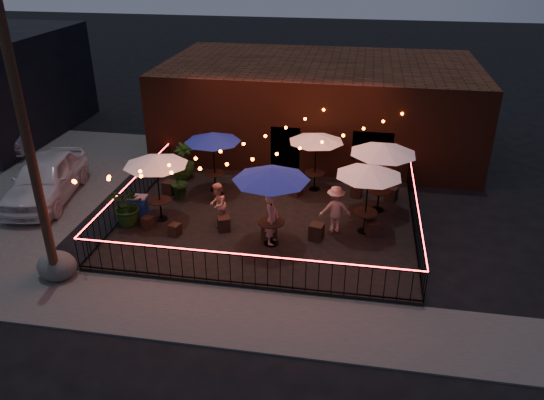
{
  "coord_description": "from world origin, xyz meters",
  "views": [
    {
      "loc": [
        2.94,
        -14.11,
        9.04
      ],
      "look_at": [
        0.24,
        1.45,
        1.19
      ],
      "focal_mm": 35.0,
      "sensor_mm": 36.0,
      "label": 1
    }
  ],
  "objects_px": {
    "cafe_table_0": "(156,161)",
    "cafe_table_5": "(383,149)",
    "utility_pole": "(30,155)",
    "cafe_table_4": "(369,172)",
    "boulder": "(57,266)",
    "cafe_table_1": "(213,138)",
    "cooler": "(139,207)",
    "cafe_table_2": "(271,175)",
    "cafe_table_3": "(316,138)"
  },
  "relations": [
    {
      "from": "cafe_table_3",
      "to": "boulder",
      "type": "distance_m",
      "value": 10.03
    },
    {
      "from": "utility_pole",
      "to": "cafe_table_0",
      "type": "distance_m",
      "value": 4.62
    },
    {
      "from": "boulder",
      "to": "cafe_table_1",
      "type": "bearing_deg",
      "value": 64.25
    },
    {
      "from": "cafe_table_2",
      "to": "cafe_table_5",
      "type": "distance_m",
      "value": 4.52
    },
    {
      "from": "utility_pole",
      "to": "cafe_table_5",
      "type": "bearing_deg",
      "value": 32.89
    },
    {
      "from": "cafe_table_0",
      "to": "cafe_table_3",
      "type": "distance_m",
      "value": 6.06
    },
    {
      "from": "cafe_table_0",
      "to": "cafe_table_4",
      "type": "distance_m",
      "value": 7.03
    },
    {
      "from": "cooler",
      "to": "cafe_table_0",
      "type": "bearing_deg",
      "value": -6.11
    },
    {
      "from": "boulder",
      "to": "cafe_table_5",
      "type": "bearing_deg",
      "value": 31.49
    },
    {
      "from": "cafe_table_4",
      "to": "cafe_table_5",
      "type": "bearing_deg",
      "value": 74.62
    },
    {
      "from": "cafe_table_4",
      "to": "cafe_table_5",
      "type": "distance_m",
      "value": 1.73
    },
    {
      "from": "cooler",
      "to": "cafe_table_2",
      "type": "bearing_deg",
      "value": -15.89
    },
    {
      "from": "cafe_table_5",
      "to": "utility_pole",
      "type": "bearing_deg",
      "value": -147.11
    },
    {
      "from": "cafe_table_0",
      "to": "cafe_table_5",
      "type": "bearing_deg",
      "value": 14.9
    },
    {
      "from": "cafe_table_1",
      "to": "cafe_table_5",
      "type": "xyz_separation_m",
      "value": [
        6.25,
        -0.64,
        0.2
      ]
    },
    {
      "from": "cafe_table_0",
      "to": "cafe_table_3",
      "type": "relative_size",
      "value": 1.05
    },
    {
      "from": "cafe_table_4",
      "to": "boulder",
      "type": "height_order",
      "value": "cafe_table_4"
    },
    {
      "from": "cafe_table_3",
      "to": "cafe_table_5",
      "type": "relative_size",
      "value": 0.8
    },
    {
      "from": "cafe_table_1",
      "to": "cafe_table_2",
      "type": "distance_m",
      "value": 4.61
    },
    {
      "from": "cafe_table_3",
      "to": "boulder",
      "type": "relative_size",
      "value": 2.43
    },
    {
      "from": "cafe_table_1",
      "to": "cafe_table_4",
      "type": "bearing_deg",
      "value": -21.65
    },
    {
      "from": "utility_pole",
      "to": "cafe_table_4",
      "type": "xyz_separation_m",
      "value": [
        8.74,
        4.29,
        -1.66
      ]
    },
    {
      "from": "cafe_table_0",
      "to": "cafe_table_1",
      "type": "height_order",
      "value": "cafe_table_0"
    },
    {
      "from": "cafe_table_4",
      "to": "cooler",
      "type": "bearing_deg",
      "value": -177.78
    },
    {
      "from": "cafe_table_2",
      "to": "cafe_table_4",
      "type": "bearing_deg",
      "value": 24.2
    },
    {
      "from": "cafe_table_1",
      "to": "utility_pole",
      "type": "bearing_deg",
      "value": -114.15
    },
    {
      "from": "cafe_table_5",
      "to": "cooler",
      "type": "relative_size",
      "value": 3.81
    },
    {
      "from": "cafe_table_5",
      "to": "cafe_table_2",
      "type": "bearing_deg",
      "value": -138.74
    },
    {
      "from": "cafe_table_2",
      "to": "cafe_table_5",
      "type": "height_order",
      "value": "cafe_table_2"
    },
    {
      "from": "cafe_table_5",
      "to": "cooler",
      "type": "xyz_separation_m",
      "value": [
        -8.3,
        -1.96,
        -1.94
      ]
    },
    {
      "from": "cafe_table_4",
      "to": "boulder",
      "type": "relative_size",
      "value": 2.79
    },
    {
      "from": "cafe_table_2",
      "to": "utility_pole",
      "type": "bearing_deg",
      "value": -152.89
    },
    {
      "from": "utility_pole",
      "to": "cafe_table_2",
      "type": "relative_size",
      "value": 2.91
    },
    {
      "from": "cafe_table_4",
      "to": "cafe_table_5",
      "type": "relative_size",
      "value": 0.92
    },
    {
      "from": "cafe_table_3",
      "to": "boulder",
      "type": "bearing_deg",
      "value": -134.19
    },
    {
      "from": "cafe_table_1",
      "to": "cooler",
      "type": "height_order",
      "value": "cafe_table_1"
    },
    {
      "from": "cafe_table_0",
      "to": "cafe_table_5",
      "type": "relative_size",
      "value": 0.84
    },
    {
      "from": "cooler",
      "to": "cafe_table_3",
      "type": "bearing_deg",
      "value": 25.4
    },
    {
      "from": "cooler",
      "to": "cafe_table_5",
      "type": "bearing_deg",
      "value": 9.13
    },
    {
      "from": "cooler",
      "to": "boulder",
      "type": "xyz_separation_m",
      "value": [
        -1.0,
        -3.74,
        -0.16
      ]
    },
    {
      "from": "utility_pole",
      "to": "boulder",
      "type": "height_order",
      "value": "utility_pole"
    },
    {
      "from": "cafe_table_5",
      "to": "cooler",
      "type": "distance_m",
      "value": 8.75
    },
    {
      "from": "cafe_table_0",
      "to": "cafe_table_1",
      "type": "relative_size",
      "value": 0.98
    },
    {
      "from": "cafe_table_0",
      "to": "cafe_table_4",
      "type": "xyz_separation_m",
      "value": [
        7.02,
        0.33,
        -0.01
      ]
    },
    {
      "from": "cafe_table_0",
      "to": "cafe_table_4",
      "type": "bearing_deg",
      "value": 2.71
    },
    {
      "from": "cafe_table_0",
      "to": "cooler",
      "type": "relative_size",
      "value": 3.22
    },
    {
      "from": "cafe_table_2",
      "to": "boulder",
      "type": "height_order",
      "value": "cafe_table_2"
    },
    {
      "from": "cafe_table_1",
      "to": "cooler",
      "type": "relative_size",
      "value": 3.28
    },
    {
      "from": "cafe_table_2",
      "to": "cafe_table_3",
      "type": "relative_size",
      "value": 1.11
    },
    {
      "from": "cafe_table_1",
      "to": "cooler",
      "type": "distance_m",
      "value": 3.75
    }
  ]
}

